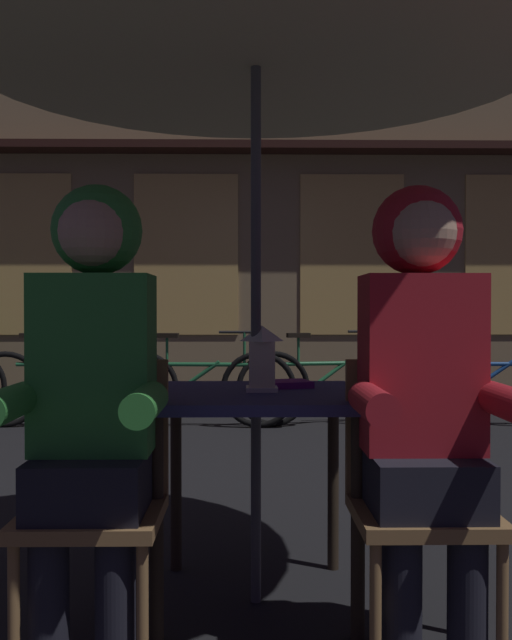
# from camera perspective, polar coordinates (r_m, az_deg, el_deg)

# --- Properties ---
(ground_plane) EXTENTS (60.00, 60.00, 0.00)m
(ground_plane) POSITION_cam_1_polar(r_m,az_deg,el_deg) (2.70, -0.01, -21.49)
(ground_plane) COLOR black
(cafe_table) EXTENTS (0.72, 0.72, 0.74)m
(cafe_table) POSITION_cam_1_polar(r_m,az_deg,el_deg) (2.53, -0.01, -8.00)
(cafe_table) COLOR navy
(cafe_table) RESTS_ON ground_plane
(patio_umbrella) EXTENTS (2.10, 2.10, 2.31)m
(patio_umbrella) POSITION_cam_1_polar(r_m,az_deg,el_deg) (2.70, -0.01, 23.30)
(patio_umbrella) COLOR #4C4C51
(patio_umbrella) RESTS_ON ground_plane
(lantern) EXTENTS (0.11, 0.11, 0.23)m
(lantern) POSITION_cam_1_polar(r_m,az_deg,el_deg) (2.51, 0.46, -2.94)
(lantern) COLOR white
(lantern) RESTS_ON cafe_table
(chair_left) EXTENTS (0.40, 0.40, 0.87)m
(chair_left) POSITION_cam_1_polar(r_m,az_deg,el_deg) (2.24, -12.56, -13.07)
(chair_left) COLOR olive
(chair_left) RESTS_ON ground_plane
(chair_right) EXTENTS (0.40, 0.40, 0.87)m
(chair_right) POSITION_cam_1_polar(r_m,az_deg,el_deg) (2.26, 12.74, -12.97)
(chair_right) COLOR olive
(chair_right) RESTS_ON ground_plane
(person_left_hooded) EXTENTS (0.45, 0.56, 1.40)m
(person_left_hooded) POSITION_cam_1_polar(r_m,az_deg,el_deg) (2.13, -12.91, -4.06)
(person_left_hooded) COLOR black
(person_left_hooded) RESTS_ON ground_plane
(person_right_hooded) EXTENTS (0.45, 0.56, 1.40)m
(person_right_hooded) POSITION_cam_1_polar(r_m,az_deg,el_deg) (2.14, 13.14, -4.03)
(person_right_hooded) COLOR black
(person_right_hooded) RESTS_ON ground_plane
(shopfront_building) EXTENTS (10.00, 0.93, 6.20)m
(shopfront_building) POSITION_cam_1_polar(r_m,az_deg,el_deg) (8.18, -5.42, 15.52)
(shopfront_building) COLOR #937A56
(shopfront_building) RESTS_ON ground_plane
(bicycle_second) EXTENTS (1.67, 0.25, 0.84)m
(bicycle_second) POSITION_cam_1_polar(r_m,az_deg,el_deg) (6.49, -14.95, -5.13)
(bicycle_second) COLOR black
(bicycle_second) RESTS_ON ground_plane
(bicycle_third) EXTENTS (1.68, 0.18, 0.84)m
(bicycle_third) POSITION_cam_1_polar(r_m,az_deg,el_deg) (6.23, -4.53, -5.36)
(bicycle_third) COLOR black
(bicycle_third) RESTS_ON ground_plane
(bicycle_fourth) EXTENTS (1.66, 0.34, 0.84)m
(bicycle_fourth) POSITION_cam_1_polar(r_m,az_deg,el_deg) (6.36, 5.87, -5.23)
(bicycle_fourth) COLOR black
(bicycle_fourth) RESTS_ON ground_plane
(bicycle_fifth) EXTENTS (1.68, 0.14, 0.84)m
(bicycle_fifth) POSITION_cam_1_polar(r_m,az_deg,el_deg) (6.58, 18.32, -5.06)
(bicycle_fifth) COLOR black
(bicycle_fifth) RESTS_ON ground_plane
(book) EXTENTS (0.23, 0.19, 0.02)m
(book) POSITION_cam_1_polar(r_m,az_deg,el_deg) (2.64, 2.11, -5.12)
(book) COLOR #661E7A
(book) RESTS_ON cafe_table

